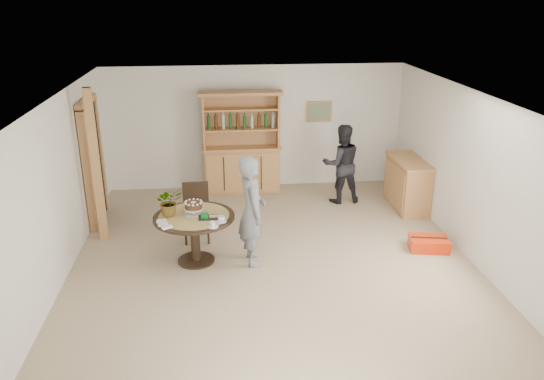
{
  "coord_description": "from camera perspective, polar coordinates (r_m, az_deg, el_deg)",
  "views": [
    {
      "loc": [
        -0.77,
        -7.01,
        3.86
      ],
      "look_at": [
        0.01,
        0.4,
        1.05
      ],
      "focal_mm": 35.0,
      "sensor_mm": 36.0,
      "label": 1
    }
  ],
  "objects": [
    {
      "name": "pine_post",
      "position": [
        8.82,
        -18.41,
        2.39
      ],
      "size": [
        0.12,
        0.12,
        2.5
      ],
      "primitive_type": "cube",
      "color": "tan",
      "rests_on": "ground"
    },
    {
      "name": "red_suitcase",
      "position": [
        8.79,
        16.51,
        -5.55
      ],
      "size": [
        0.66,
        0.5,
        0.21
      ],
      "rotation": [
        0.0,
        0.0,
        -0.19
      ],
      "color": "red",
      "rests_on": "ground"
    },
    {
      "name": "room_shell",
      "position": [
        7.37,
        0.23,
        3.96
      ],
      "size": [
        6.04,
        7.04,
        2.52
      ],
      "color": "white",
      "rests_on": "ground"
    },
    {
      "name": "hutch",
      "position": [
        10.74,
        -3.27,
        3.46
      ],
      "size": [
        1.62,
        0.54,
        2.04
      ],
      "color": "#B3814B",
      "rests_on": "ground"
    },
    {
      "name": "napkins",
      "position": [
        7.62,
        -11.56,
        -3.63
      ],
      "size": [
        0.24,
        0.33,
        0.03
      ],
      "color": "white",
      "rests_on": "dining_table"
    },
    {
      "name": "coffee_cup_a",
      "position": [
        7.6,
        -5.47,
        -3.16
      ],
      "size": [
        0.15,
        0.15,
        0.09
      ],
      "color": "white",
      "rests_on": "dining_table"
    },
    {
      "name": "ground",
      "position": [
        8.03,
        0.19,
        -8.03
      ],
      "size": [
        7.0,
        7.0,
        0.0
      ],
      "primitive_type": "plane",
      "color": "tan",
      "rests_on": "ground"
    },
    {
      "name": "gift_tray",
      "position": [
        7.75,
        -6.85,
        -2.83
      ],
      "size": [
        0.3,
        0.2,
        0.08
      ],
      "color": "black",
      "rests_on": "dining_table"
    },
    {
      "name": "adult_person",
      "position": [
        10.19,
        7.49,
        2.82
      ],
      "size": [
        0.78,
        0.62,
        1.53
      ],
      "primitive_type": "imported",
      "rotation": [
        0.0,
        0.0,
        3.2
      ],
      "color": "black",
      "rests_on": "ground"
    },
    {
      "name": "flower_vase",
      "position": [
        7.88,
        -11.01,
        -1.24
      ],
      "size": [
        0.47,
        0.44,
        0.42
      ],
      "primitive_type": "imported",
      "rotation": [
        0.0,
        0.0,
        0.35
      ],
      "color": "#3F7233",
      "rests_on": "dining_table"
    },
    {
      "name": "dining_chair",
      "position": [
        8.74,
        -8.16,
        -1.91
      ],
      "size": [
        0.43,
        0.43,
        0.95
      ],
      "rotation": [
        0.0,
        0.0,
        0.02
      ],
      "color": "black",
      "rests_on": "ground"
    },
    {
      "name": "doorway",
      "position": [
        9.66,
        -18.75,
        3.0
      ],
      "size": [
        0.13,
        1.1,
        2.18
      ],
      "color": "black",
      "rests_on": "ground"
    },
    {
      "name": "coffee_cup_b",
      "position": [
        7.45,
        -6.37,
        -3.75
      ],
      "size": [
        0.15,
        0.15,
        0.08
      ],
      "color": "white",
      "rests_on": "dining_table"
    },
    {
      "name": "birthday_cake",
      "position": [
        7.88,
        -8.43,
        -1.74
      ],
      "size": [
        0.3,
        0.3,
        0.2
      ],
      "color": "white",
      "rests_on": "dining_table"
    },
    {
      "name": "dining_table",
      "position": [
        7.95,
        -8.34,
        -3.73
      ],
      "size": [
        1.2,
        1.2,
        0.76
      ],
      "color": "black",
      "rests_on": "ground"
    },
    {
      "name": "sideboard",
      "position": [
        10.24,
        14.37,
        0.69
      ],
      "size": [
        0.54,
        1.26,
        0.94
      ],
      "color": "#B3814B",
      "rests_on": "ground"
    },
    {
      "name": "teen_boy",
      "position": [
        7.77,
        -2.18,
        -2.25
      ],
      "size": [
        0.46,
        0.65,
        1.67
      ],
      "primitive_type": "imported",
      "rotation": [
        0.0,
        0.0,
        1.67
      ],
      "color": "slate",
      "rests_on": "ground"
    }
  ]
}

